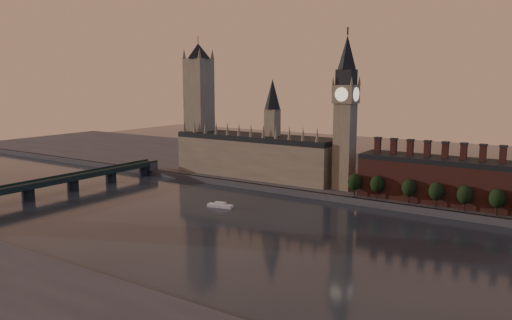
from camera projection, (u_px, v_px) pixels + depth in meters
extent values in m
plane|color=black|center=(237.00, 233.00, 254.13)|extent=(900.00, 900.00, 0.00)
cube|color=#4A4B50|center=(317.00, 196.00, 327.84)|extent=(900.00, 4.00, 4.00)
cube|color=#4A4B50|center=(367.00, 174.00, 401.88)|extent=(900.00, 180.00, 4.00)
cube|color=gray|center=(255.00, 158.00, 381.31)|extent=(130.00, 30.00, 28.00)
cube|color=black|center=(255.00, 137.00, 378.75)|extent=(130.00, 30.00, 4.00)
cube|color=gray|center=(272.00, 125.00, 368.96)|extent=(9.00, 9.00, 24.00)
cone|color=black|center=(272.00, 94.00, 365.28)|extent=(12.00, 12.00, 22.00)
cone|color=gray|center=(184.00, 126.00, 398.30)|extent=(2.60, 2.60, 10.00)
cone|color=gray|center=(195.00, 126.00, 392.45)|extent=(2.60, 2.60, 10.00)
cone|color=gray|center=(205.00, 127.00, 386.60)|extent=(2.60, 2.60, 10.00)
cone|color=gray|center=(216.00, 128.00, 380.74)|extent=(2.60, 2.60, 10.00)
cone|color=gray|center=(227.00, 129.00, 374.89)|extent=(2.60, 2.60, 10.00)
cone|color=gray|center=(239.00, 129.00, 369.04)|extent=(2.60, 2.60, 10.00)
cone|color=gray|center=(251.00, 130.00, 363.18)|extent=(2.60, 2.60, 10.00)
cone|color=gray|center=(263.00, 131.00, 357.33)|extent=(2.60, 2.60, 10.00)
cone|color=gray|center=(276.00, 132.00, 351.48)|extent=(2.60, 2.60, 10.00)
cone|color=gray|center=(289.00, 133.00, 345.63)|extent=(2.60, 2.60, 10.00)
cone|color=gray|center=(303.00, 134.00, 339.77)|extent=(2.60, 2.60, 10.00)
cone|color=gray|center=(317.00, 135.00, 333.92)|extent=(2.60, 2.60, 10.00)
cube|color=gray|center=(199.00, 115.00, 406.36)|extent=(18.00, 18.00, 90.00)
cone|color=black|center=(198.00, 51.00, 398.19)|extent=(24.00, 24.00, 12.00)
cylinder|color=#232326|center=(198.00, 43.00, 397.23)|extent=(0.50, 0.50, 12.00)
cone|color=gray|center=(184.00, 53.00, 396.29)|extent=(3.00, 3.00, 8.00)
cone|color=gray|center=(199.00, 53.00, 387.56)|extent=(3.00, 3.00, 8.00)
cone|color=gray|center=(197.00, 54.00, 409.46)|extent=(3.00, 3.00, 8.00)
cone|color=gray|center=(212.00, 54.00, 400.73)|extent=(3.00, 3.00, 8.00)
cube|color=gray|center=(344.00, 147.00, 333.87)|extent=(12.00, 12.00, 58.00)
cube|color=gray|center=(346.00, 94.00, 328.27)|extent=(14.00, 14.00, 12.00)
cube|color=#232326|center=(346.00, 77.00, 326.51)|extent=(11.00, 11.00, 10.00)
cone|color=black|center=(347.00, 52.00, 323.95)|extent=(13.00, 13.00, 22.00)
cylinder|color=#232326|center=(348.00, 31.00, 321.78)|extent=(1.00, 1.00, 5.00)
cylinder|color=beige|center=(341.00, 94.00, 322.35)|extent=(9.00, 0.50, 9.00)
cylinder|color=beige|center=(350.00, 94.00, 334.19)|extent=(9.00, 0.50, 9.00)
cylinder|color=beige|center=(336.00, 94.00, 332.20)|extent=(0.50, 9.00, 9.00)
cylinder|color=beige|center=(356.00, 94.00, 324.34)|extent=(0.50, 9.00, 9.00)
cone|color=gray|center=(333.00, 80.00, 325.03)|extent=(2.00, 2.00, 6.00)
cone|color=gray|center=(352.00, 80.00, 317.93)|extent=(2.00, 2.00, 6.00)
cone|color=gray|center=(341.00, 80.00, 335.72)|extent=(2.00, 2.00, 6.00)
cone|color=gray|center=(360.00, 80.00, 328.63)|extent=(2.00, 2.00, 6.00)
cube|color=brown|center=(452.00, 183.00, 298.40)|extent=(110.00, 25.00, 24.00)
cube|color=black|center=(454.00, 161.00, 296.24)|extent=(110.00, 25.00, 3.00)
cube|color=brown|center=(378.00, 146.00, 320.92)|extent=(3.50, 3.50, 9.00)
cube|color=#232326|center=(378.00, 138.00, 320.12)|extent=(4.20, 4.20, 1.00)
cube|color=brown|center=(394.00, 147.00, 315.23)|extent=(3.50, 3.50, 9.00)
cube|color=#232326|center=(394.00, 139.00, 314.42)|extent=(4.20, 4.20, 1.00)
cube|color=brown|center=(410.00, 148.00, 309.53)|extent=(3.50, 3.50, 9.00)
cube|color=#232326|center=(411.00, 140.00, 308.73)|extent=(4.20, 4.20, 1.00)
cube|color=brown|center=(427.00, 149.00, 303.83)|extent=(3.50, 3.50, 9.00)
cube|color=#232326|center=(428.00, 141.00, 303.03)|extent=(4.20, 4.20, 1.00)
cube|color=brown|center=(445.00, 151.00, 298.13)|extent=(3.50, 3.50, 9.00)
cube|color=#232326|center=(446.00, 142.00, 297.33)|extent=(4.20, 4.20, 1.00)
cube|color=brown|center=(464.00, 152.00, 292.43)|extent=(3.50, 3.50, 9.00)
cube|color=#232326|center=(464.00, 144.00, 291.63)|extent=(4.20, 4.20, 1.00)
cube|color=brown|center=(483.00, 153.00, 286.73)|extent=(3.50, 3.50, 9.00)
cube|color=#232326|center=(484.00, 145.00, 285.93)|extent=(4.20, 4.20, 1.00)
cube|color=brown|center=(503.00, 155.00, 281.03)|extent=(3.50, 3.50, 9.00)
cube|color=#232326|center=(504.00, 146.00, 280.23)|extent=(4.20, 4.20, 1.00)
cylinder|color=black|center=(354.00, 192.00, 316.81)|extent=(0.80, 0.80, 6.00)
ellipsoid|color=black|center=(355.00, 182.00, 315.77)|extent=(8.60, 8.60, 10.75)
cylinder|color=black|center=(377.00, 194.00, 309.86)|extent=(0.80, 0.80, 6.00)
ellipsoid|color=black|center=(377.00, 184.00, 308.82)|extent=(8.60, 8.60, 10.75)
cylinder|color=black|center=(409.00, 198.00, 299.17)|extent=(0.80, 0.80, 6.00)
ellipsoid|color=black|center=(409.00, 188.00, 298.13)|extent=(8.60, 8.60, 10.75)
cylinder|color=black|center=(436.00, 202.00, 290.13)|extent=(0.80, 0.80, 6.00)
ellipsoid|color=black|center=(436.00, 191.00, 289.08)|extent=(8.60, 8.60, 10.75)
cylinder|color=black|center=(464.00, 206.00, 281.47)|extent=(0.80, 0.80, 6.00)
ellipsoid|color=black|center=(465.00, 195.00, 280.43)|extent=(8.60, 8.60, 10.75)
cylinder|color=black|center=(496.00, 210.00, 272.66)|extent=(0.80, 0.80, 6.00)
ellipsoid|color=black|center=(497.00, 198.00, 271.62)|extent=(8.60, 8.60, 10.75)
cube|color=black|center=(44.00, 183.00, 333.15)|extent=(12.00, 200.00, 2.50)
cube|color=black|center=(39.00, 180.00, 335.84)|extent=(1.00, 200.00, 1.30)
cube|color=black|center=(49.00, 181.00, 329.84)|extent=(1.00, 200.00, 1.30)
cube|color=#4A4B50|center=(148.00, 166.00, 411.61)|extent=(14.00, 8.00, 6.00)
cylinder|color=#232326|center=(28.00, 194.00, 324.10)|extent=(8.00, 8.00, 7.75)
cylinder|color=#232326|center=(73.00, 185.00, 352.07)|extent=(8.00, 8.00, 7.75)
cylinder|color=#232326|center=(111.00, 177.00, 380.03)|extent=(8.00, 8.00, 7.75)
cylinder|color=#232326|center=(144.00, 170.00, 408.00)|extent=(8.00, 8.00, 7.75)
cube|color=silver|center=(220.00, 206.00, 305.86)|extent=(16.59, 7.77, 1.83)
cube|color=silver|center=(220.00, 203.00, 305.60)|extent=(7.41, 4.77, 1.37)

